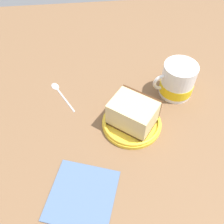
{
  "coord_description": "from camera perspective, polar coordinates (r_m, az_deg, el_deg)",
  "views": [
    {
      "loc": [
        5.05,
        42.88,
        51.95
      ],
      "look_at": [
        0.67,
        2.73,
        3.0
      ],
      "focal_mm": 40.06,
      "sensor_mm": 36.0,
      "label": 1
    }
  ],
  "objects": [
    {
      "name": "teaspoon",
      "position": [
        0.74,
        -12.12,
        4.88
      ],
      "size": [
        7.38,
        12.37,
        0.8
      ],
      "color": "silver",
      "rests_on": "ground_plane"
    },
    {
      "name": "ground_plane",
      "position": [
        0.69,
        0.31,
        -0.63
      ],
      "size": [
        122.0,
        122.0,
        3.11
      ],
      "primitive_type": "cube",
      "color": "brown"
    },
    {
      "name": "tea_mug",
      "position": [
        0.71,
        14.65,
        6.85
      ],
      "size": [
        11.8,
        9.26,
        9.82
      ],
      "color": "white",
      "rests_on": "ground_plane"
    },
    {
      "name": "cake_slice",
      "position": [
        0.62,
        4.84,
        -0.2
      ],
      "size": [
        13.77,
        13.41,
        6.84
      ],
      "color": "#472814",
      "rests_on": "small_plate"
    },
    {
      "name": "small_plate",
      "position": [
        0.64,
        4.51,
        -2.4
      ],
      "size": [
        15.18,
        15.18,
        1.88
      ],
      "color": "yellow",
      "rests_on": "ground_plane"
    },
    {
      "name": "folded_napkin",
      "position": [
        0.56,
        -6.82,
        -18.23
      ],
      "size": [
        17.44,
        17.6,
        0.6
      ],
      "primitive_type": "cube",
      "rotation": [
        0.0,
        0.0,
        -0.33
      ],
      "color": "slate",
      "rests_on": "ground_plane"
    }
  ]
}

